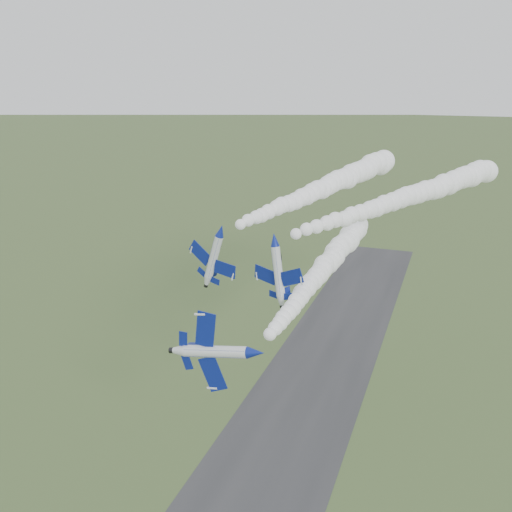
{
  "coord_description": "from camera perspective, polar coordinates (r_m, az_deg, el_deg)",
  "views": [
    {
      "loc": [
        26.86,
        -62.38,
        66.38
      ],
      "look_at": [
        -1.34,
        15.38,
        40.08
      ],
      "focal_mm": 40.0,
      "sensor_mm": 36.0,
      "label": 1
    }
  ],
  "objects": [
    {
      "name": "runway",
      "position": [
        116.87,
        3.2,
        -16.99
      ],
      "size": [
        24.0,
        260.0,
        0.04
      ],
      "primitive_type": "cube",
      "color": "#2F2F31",
      "rests_on": "ground"
    },
    {
      "name": "smoke_trail_jet_lead",
      "position": [
        99.39,
        6.8,
        -1.17
      ],
      "size": [
        5.36,
        55.3,
        4.65
      ],
      "primitive_type": null,
      "rotation": [
        0.0,
        0.0,
        0.01
      ],
      "color": "white"
    },
    {
      "name": "jet_pair_right",
      "position": [
        85.67,
        1.82,
        1.64
      ],
      "size": [
        9.68,
        11.22,
        3.17
      ],
      "rotation": [
        0.0,
        -0.16,
        -0.42
      ],
      "color": "silver"
    },
    {
      "name": "jet_lead",
      "position": [
        72.51,
        -0.02,
        -9.7
      ],
      "size": [
        3.47,
        13.41,
        11.01
      ],
      "rotation": [
        0.0,
        1.43,
        0.01
      ],
      "color": "silver"
    },
    {
      "name": "smoke_trail_jet_pair_right",
      "position": [
        115.04,
        15.1,
        5.79
      ],
      "size": [
        33.3,
        66.59,
        5.2
      ],
      "primitive_type": null,
      "rotation": [
        0.0,
        0.0,
        -0.42
      ],
      "color": "white"
    },
    {
      "name": "jet_pair_left",
      "position": [
        90.46,
        -3.58,
        2.53
      ],
      "size": [
        9.53,
        11.7,
        3.88
      ],
      "rotation": [
        0.0,
        0.33,
        -0.28
      ],
      "color": "silver"
    },
    {
      "name": "smoke_trail_jet_pair_left",
      "position": [
        117.22,
        6.94,
        6.87
      ],
      "size": [
        22.14,
        61.09,
        5.37
      ],
      "primitive_type": null,
      "rotation": [
        0.0,
        0.0,
        -0.28
      ],
      "color": "white"
    }
  ]
}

